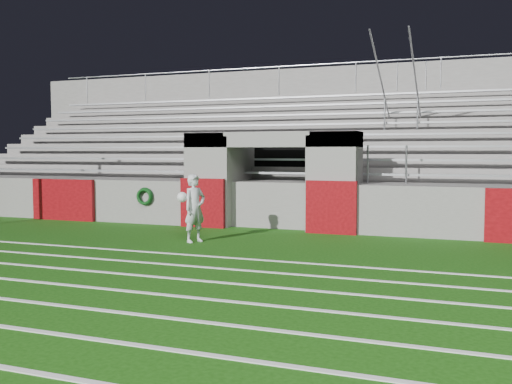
% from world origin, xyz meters
% --- Properties ---
extents(ground, '(90.00, 90.00, 0.00)m').
position_xyz_m(ground, '(0.00, 0.00, 0.00)').
color(ground, '#16480C').
rests_on(ground, ground).
extents(field_markings, '(28.00, 8.09, 0.01)m').
position_xyz_m(field_markings, '(0.00, -5.00, 0.01)').
color(field_markings, white).
rests_on(field_markings, ground).
extents(stadium_structure, '(26.00, 8.48, 5.42)m').
position_xyz_m(stadium_structure, '(0.00, 7.97, 1.49)').
color(stadium_structure, slate).
rests_on(stadium_structure, ground).
extents(goalkeeper_with_ball, '(0.63, 0.67, 1.57)m').
position_xyz_m(goalkeeper_with_ball, '(-0.84, 0.54, 0.79)').
color(goalkeeper_with_ball, silver).
rests_on(goalkeeper_with_ball, ground).
extents(hose_coil, '(0.52, 0.15, 0.52)m').
position_xyz_m(hose_coil, '(-3.63, 2.93, 0.80)').
color(hose_coil, '#0C3C12').
rests_on(hose_coil, ground).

